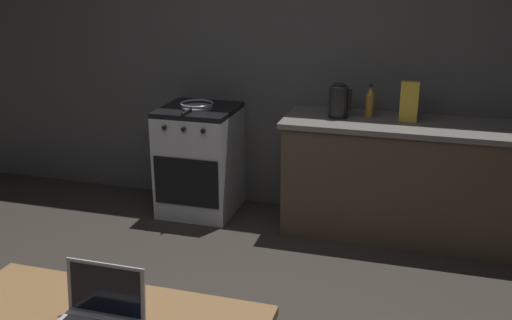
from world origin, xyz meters
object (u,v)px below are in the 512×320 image
(electric_kettle, at_px, (339,102))
(frying_pan, at_px, (196,105))
(stove_oven, at_px, (200,160))
(cereal_box, at_px, (409,102))
(bottle_b, at_px, (370,102))
(laptop, at_px, (96,319))

(electric_kettle, bearing_deg, frying_pan, -178.60)
(stove_oven, height_order, electric_kettle, electric_kettle)
(cereal_box, bearing_deg, bottle_b, 168.17)
(laptop, bearing_deg, frying_pan, 92.70)
(frying_pan, xyz_separation_m, bottle_b, (1.36, 0.11, 0.09))
(frying_pan, relative_size, bottle_b, 1.76)
(electric_kettle, bearing_deg, laptop, -99.66)
(laptop, distance_m, electric_kettle, 2.76)
(frying_pan, distance_m, cereal_box, 1.65)
(laptop, bearing_deg, bottle_b, 64.76)
(laptop, relative_size, bottle_b, 1.27)
(electric_kettle, height_order, bottle_b, electric_kettle)
(stove_oven, distance_m, laptop, 2.81)
(cereal_box, relative_size, bottle_b, 1.19)
(laptop, bearing_deg, cereal_box, 58.98)
(stove_oven, relative_size, laptop, 2.80)
(stove_oven, xyz_separation_m, cereal_box, (1.65, 0.02, 0.60))
(stove_oven, xyz_separation_m, laptop, (0.67, -2.71, 0.34))
(laptop, relative_size, cereal_box, 1.07)
(laptop, height_order, electric_kettle, electric_kettle)
(electric_kettle, bearing_deg, bottle_b, 19.56)
(stove_oven, distance_m, electric_kettle, 1.27)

